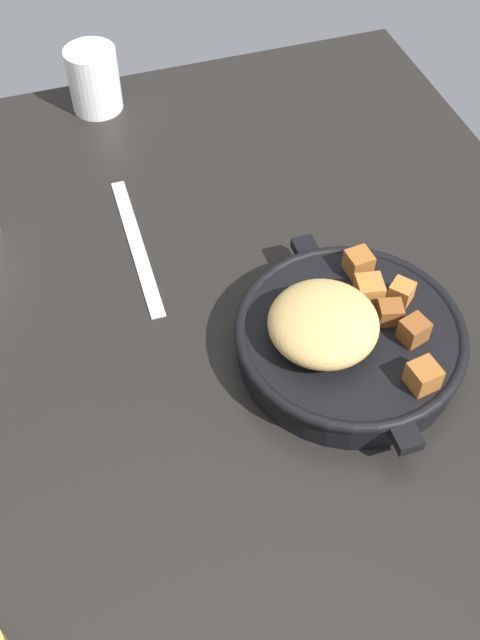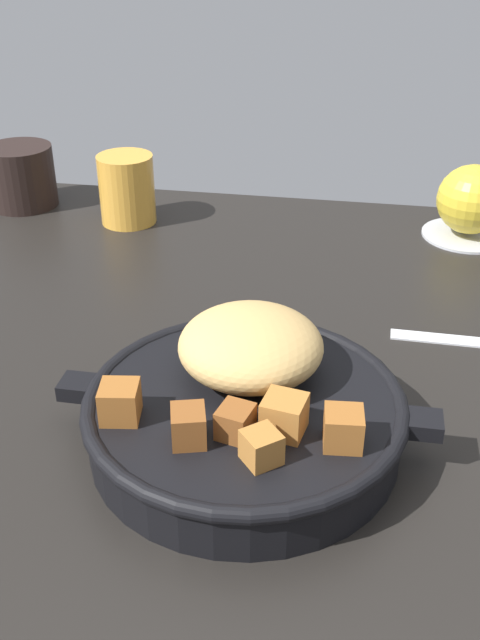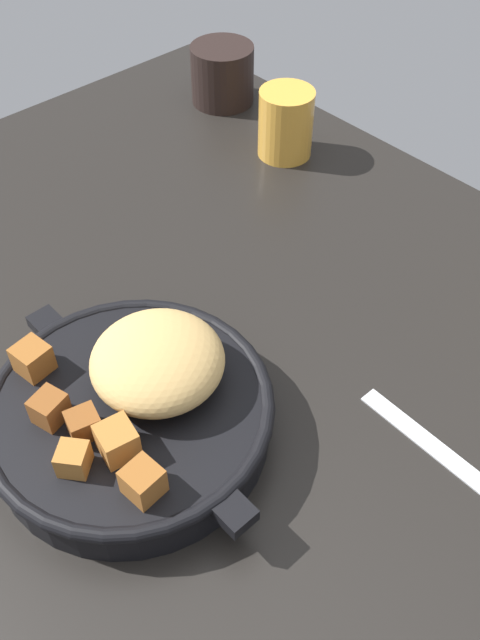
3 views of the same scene
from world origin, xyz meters
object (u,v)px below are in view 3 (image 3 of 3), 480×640
(butter_knife, at_px, (477,481))
(coffee_mug_dark, at_px, (222,74))
(juice_glass_amber, at_px, (286,123))
(cast_iron_skillet, at_px, (134,406))

(butter_knife, relative_size, coffee_mug_dark, 2.72)
(coffee_mug_dark, height_order, juice_glass_amber, juice_glass_amber)
(butter_knife, height_order, juice_glass_amber, juice_glass_amber)
(butter_knife, bearing_deg, cast_iron_skillet, -141.99)
(cast_iron_skillet, height_order, coffee_mug_dark, cast_iron_skillet)
(juice_glass_amber, bearing_deg, butter_knife, -26.69)
(butter_knife, xyz_separation_m, juice_glass_amber, (-0.43, 0.21, 0.04))
(butter_knife, xyz_separation_m, coffee_mug_dark, (-0.58, 0.24, 0.04))
(juice_glass_amber, bearing_deg, coffee_mug_dark, 168.85)
(coffee_mug_dark, bearing_deg, juice_glass_amber, -11.15)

